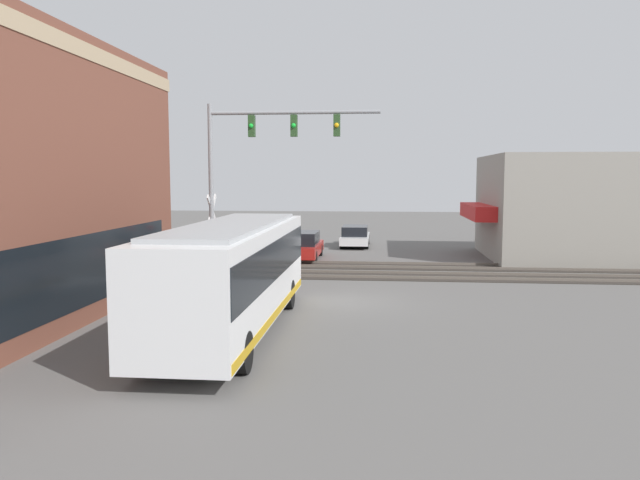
# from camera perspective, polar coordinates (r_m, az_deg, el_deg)

# --- Properties ---
(ground_plane) EXTENTS (120.00, 120.00, 0.00)m
(ground_plane) POSITION_cam_1_polar(r_m,az_deg,el_deg) (22.97, 1.79, -5.64)
(ground_plane) COLOR #605E5B
(shop_building) EXTENTS (9.10, 10.59, 5.76)m
(shop_building) POSITION_cam_1_polar(r_m,az_deg,el_deg) (37.63, 22.11, 2.81)
(shop_building) COLOR gray
(shop_building) RESTS_ON ground
(city_bus) EXTENTS (11.21, 2.59, 3.22)m
(city_bus) POSITION_cam_1_polar(r_m,az_deg,el_deg) (18.38, -7.97, -2.94)
(city_bus) COLOR white
(city_bus) RESTS_ON ground
(traffic_signal_gantry) EXTENTS (0.42, 7.31, 7.64)m
(traffic_signal_gantry) POSITION_cam_1_polar(r_m,az_deg,el_deg) (26.77, -5.60, 8.07)
(traffic_signal_gantry) COLOR gray
(traffic_signal_gantry) RESTS_ON ground
(crossing_signal) EXTENTS (1.41, 1.18, 3.81)m
(crossing_signal) POSITION_cam_1_polar(r_m,az_deg,el_deg) (27.67, -9.83, 1.03)
(crossing_signal) COLOR gray
(crossing_signal) RESTS_ON ground
(rail_track_near) EXTENTS (2.60, 60.00, 0.15)m
(rail_track_near) POSITION_cam_1_polar(r_m,az_deg,el_deg) (28.86, 2.59, -3.23)
(rail_track_near) COLOR #332D28
(rail_track_near) RESTS_ON ground
(rail_track_far) EXTENTS (2.60, 60.00, 0.15)m
(rail_track_far) POSITION_cam_1_polar(r_m,az_deg,el_deg) (32.02, 2.90, -2.34)
(rail_track_far) COLOR #332D28
(rail_track_far) RESTS_ON ground
(parked_car_red) EXTENTS (4.90, 1.82, 1.54)m
(parked_car_red) POSITION_cam_1_polar(r_m,az_deg,el_deg) (34.55, -1.55, -0.59)
(parked_car_red) COLOR #B21E19
(parked_car_red) RESTS_ON ground
(parked_car_white) EXTENTS (4.90, 1.82, 1.37)m
(parked_car_white) POSITION_cam_1_polar(r_m,az_deg,el_deg) (40.99, 3.23, 0.31)
(parked_car_white) COLOR silver
(parked_car_white) RESTS_ON ground
(pedestrian_at_crossing) EXTENTS (0.34, 0.34, 1.81)m
(pedestrian_at_crossing) POSITION_cam_1_polar(r_m,az_deg,el_deg) (26.82, -8.91, -2.05)
(pedestrian_at_crossing) COLOR black
(pedestrian_at_crossing) RESTS_ON ground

